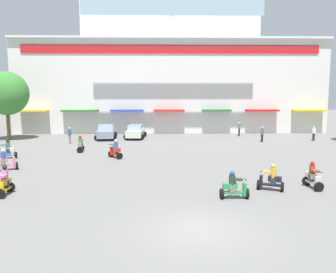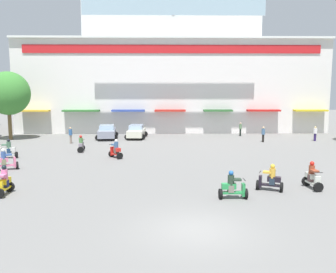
{
  "view_description": "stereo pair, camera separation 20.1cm",
  "coord_description": "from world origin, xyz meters",
  "px_view_note": "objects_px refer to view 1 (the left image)",
  "views": [
    {
      "loc": [
        -1.53,
        -13.48,
        5.51
      ],
      "look_at": [
        -0.85,
        12.01,
        2.06
      ],
      "focal_mm": 38.59,
      "sensor_mm": 36.0,
      "label": 1
    },
    {
      "loc": [
        -1.33,
        -13.49,
        5.51
      ],
      "look_at": [
        -0.85,
        12.01,
        2.06
      ],
      "focal_mm": 38.59,
      "sensor_mm": 36.0,
      "label": 2
    }
  ],
  "objects_px": {
    "parked_car_1": "(135,131)",
    "scooter_rider_9": "(7,150)",
    "parked_car_0": "(106,132)",
    "scooter_rider_6": "(271,180)",
    "plaza_tree_2": "(7,93)",
    "pedestrian_2": "(70,134)",
    "pedestrian_3": "(262,133)",
    "scooter_rider_3": "(80,145)",
    "pedestrian_0": "(239,128)",
    "scooter_rider_8": "(115,150)",
    "scooter_rider_1": "(5,183)",
    "scooter_rider_7": "(313,177)",
    "scooter_rider_5": "(5,161)",
    "pedestrian_1": "(314,133)"
  },
  "relations": [
    {
      "from": "scooter_rider_8",
      "to": "scooter_rider_9",
      "type": "xyz_separation_m",
      "value": [
        -8.48,
        0.07,
        0.01
      ]
    },
    {
      "from": "parked_car_1",
      "to": "scooter_rider_9",
      "type": "relative_size",
      "value": 2.67
    },
    {
      "from": "plaza_tree_2",
      "to": "scooter_rider_8",
      "type": "height_order",
      "value": "plaza_tree_2"
    },
    {
      "from": "scooter_rider_3",
      "to": "pedestrian_1",
      "type": "bearing_deg",
      "value": 14.65
    },
    {
      "from": "plaza_tree_2",
      "to": "scooter_rider_9",
      "type": "relative_size",
      "value": 4.64
    },
    {
      "from": "scooter_rider_3",
      "to": "scooter_rider_8",
      "type": "bearing_deg",
      "value": -41.09
    },
    {
      "from": "scooter_rider_1",
      "to": "scooter_rider_9",
      "type": "bearing_deg",
      "value": 111.85
    },
    {
      "from": "scooter_rider_5",
      "to": "scooter_rider_6",
      "type": "bearing_deg",
      "value": -17.62
    },
    {
      "from": "scooter_rider_8",
      "to": "scooter_rider_7",
      "type": "bearing_deg",
      "value": -36.89
    },
    {
      "from": "scooter_rider_8",
      "to": "pedestrian_3",
      "type": "distance_m",
      "value": 16.25
    },
    {
      "from": "scooter_rider_8",
      "to": "pedestrian_3",
      "type": "relative_size",
      "value": 0.96
    },
    {
      "from": "scooter_rider_1",
      "to": "scooter_rider_9",
      "type": "xyz_separation_m",
      "value": [
        -3.95,
        9.84,
        0.01
      ]
    },
    {
      "from": "scooter_rider_6",
      "to": "scooter_rider_9",
      "type": "xyz_separation_m",
      "value": [
        -17.94,
        9.36,
        0.04
      ]
    },
    {
      "from": "pedestrian_1",
      "to": "pedestrian_2",
      "type": "bearing_deg",
      "value": -176.97
    },
    {
      "from": "plaza_tree_2",
      "to": "scooter_rider_8",
      "type": "relative_size",
      "value": 4.74
    },
    {
      "from": "plaza_tree_2",
      "to": "scooter_rider_9",
      "type": "distance_m",
      "value": 11.93
    },
    {
      "from": "pedestrian_0",
      "to": "pedestrian_2",
      "type": "relative_size",
      "value": 0.97
    },
    {
      "from": "scooter_rider_1",
      "to": "scooter_rider_3",
      "type": "height_order",
      "value": "scooter_rider_1"
    },
    {
      "from": "plaza_tree_2",
      "to": "scooter_rider_8",
      "type": "bearing_deg",
      "value": -39.83
    },
    {
      "from": "scooter_rider_1",
      "to": "scooter_rider_7",
      "type": "distance_m",
      "value": 16.45
    },
    {
      "from": "scooter_rider_6",
      "to": "pedestrian_2",
      "type": "relative_size",
      "value": 0.9
    },
    {
      "from": "scooter_rider_3",
      "to": "pedestrian_0",
      "type": "distance_m",
      "value": 18.91
    },
    {
      "from": "scooter_rider_1",
      "to": "scooter_rider_3",
      "type": "distance_m",
      "value": 12.75
    },
    {
      "from": "scooter_rider_6",
      "to": "pedestrian_1",
      "type": "relative_size",
      "value": 0.97
    },
    {
      "from": "scooter_rider_3",
      "to": "scooter_rider_8",
      "type": "height_order",
      "value": "scooter_rider_8"
    },
    {
      "from": "plaza_tree_2",
      "to": "pedestrian_0",
      "type": "distance_m",
      "value": 25.66
    },
    {
      "from": "parked_car_1",
      "to": "scooter_rider_9",
      "type": "distance_m",
      "value": 14.63
    },
    {
      "from": "pedestrian_3",
      "to": "scooter_rider_1",
      "type": "bearing_deg",
      "value": -135.86
    },
    {
      "from": "pedestrian_2",
      "to": "pedestrian_3",
      "type": "xyz_separation_m",
      "value": [
        19.43,
        0.61,
        -0.03
      ]
    },
    {
      "from": "scooter_rider_7",
      "to": "pedestrian_0",
      "type": "bearing_deg",
      "value": 87.88
    },
    {
      "from": "scooter_rider_6",
      "to": "pedestrian_3",
      "type": "height_order",
      "value": "pedestrian_3"
    },
    {
      "from": "scooter_rider_5",
      "to": "pedestrian_3",
      "type": "distance_m",
      "value": 24.26
    },
    {
      "from": "plaza_tree_2",
      "to": "pedestrian_0",
      "type": "height_order",
      "value": "plaza_tree_2"
    },
    {
      "from": "parked_car_1",
      "to": "scooter_rider_7",
      "type": "relative_size",
      "value": 2.75
    },
    {
      "from": "scooter_rider_9",
      "to": "scooter_rider_8",
      "type": "bearing_deg",
      "value": -0.46
    },
    {
      "from": "scooter_rider_1",
      "to": "scooter_rider_6",
      "type": "height_order",
      "value": "scooter_rider_1"
    },
    {
      "from": "scooter_rider_3",
      "to": "pedestrian_1",
      "type": "distance_m",
      "value": 23.79
    },
    {
      "from": "parked_car_0",
      "to": "parked_car_1",
      "type": "relative_size",
      "value": 1.06
    },
    {
      "from": "parked_car_1",
      "to": "scooter_rider_3",
      "type": "relative_size",
      "value": 2.85
    },
    {
      "from": "pedestrian_2",
      "to": "pedestrian_3",
      "type": "height_order",
      "value": "pedestrian_2"
    },
    {
      "from": "parked_car_0",
      "to": "scooter_rider_8",
      "type": "xyz_separation_m",
      "value": [
        2.32,
        -11.01,
        -0.13
      ]
    },
    {
      "from": "pedestrian_0",
      "to": "pedestrian_3",
      "type": "xyz_separation_m",
      "value": [
        1.31,
        -4.7,
        -0.01
      ]
    },
    {
      "from": "scooter_rider_6",
      "to": "pedestrian_0",
      "type": "relative_size",
      "value": 0.93
    },
    {
      "from": "scooter_rider_8",
      "to": "pedestrian_0",
      "type": "height_order",
      "value": "pedestrian_0"
    },
    {
      "from": "parked_car_0",
      "to": "scooter_rider_6",
      "type": "height_order",
      "value": "parked_car_0"
    },
    {
      "from": "parked_car_0",
      "to": "pedestrian_0",
      "type": "relative_size",
      "value": 2.78
    },
    {
      "from": "pedestrian_0",
      "to": "pedestrian_2",
      "type": "distance_m",
      "value": 18.88
    },
    {
      "from": "scooter_rider_7",
      "to": "pedestrian_2",
      "type": "bearing_deg",
      "value": 136.3
    },
    {
      "from": "scooter_rider_5",
      "to": "pedestrian_2",
      "type": "height_order",
      "value": "pedestrian_2"
    },
    {
      "from": "scooter_rider_8",
      "to": "scooter_rider_6",
      "type": "bearing_deg",
      "value": -44.47
    }
  ]
}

